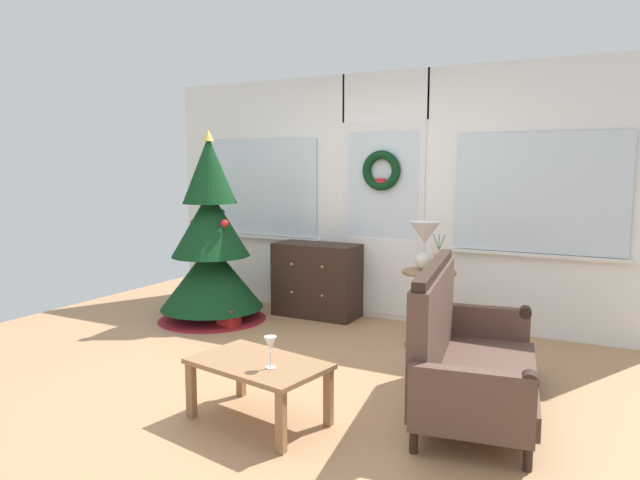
# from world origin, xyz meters

# --- Properties ---
(ground_plane) EXTENTS (6.76, 6.76, 0.00)m
(ground_plane) POSITION_xyz_m (0.00, 0.00, 0.00)
(ground_plane) COLOR #AD7F56
(back_wall_with_door) EXTENTS (5.20, 0.19, 2.55)m
(back_wall_with_door) POSITION_xyz_m (0.00, 2.08, 1.28)
(back_wall_with_door) COLOR white
(back_wall_with_door) RESTS_ON ground
(christmas_tree) EXTENTS (1.13, 1.13, 1.96)m
(christmas_tree) POSITION_xyz_m (-1.55, 1.16, 0.74)
(christmas_tree) COLOR #4C331E
(christmas_tree) RESTS_ON ground
(dresser_cabinet) EXTENTS (0.90, 0.45, 0.78)m
(dresser_cabinet) POSITION_xyz_m (-0.64, 1.79, 0.39)
(dresser_cabinet) COLOR black
(dresser_cabinet) RESTS_ON ground
(settee_sofa) EXTENTS (0.93, 1.64, 0.96)m
(settee_sofa) POSITION_xyz_m (1.32, 0.14, 0.38)
(settee_sofa) COLOR black
(settee_sofa) RESTS_ON ground
(side_table) EXTENTS (0.50, 0.48, 0.66)m
(side_table) POSITION_xyz_m (0.70, 1.42, 0.47)
(side_table) COLOR #8E6642
(side_table) RESTS_ON ground
(table_lamp) EXTENTS (0.28, 0.28, 0.44)m
(table_lamp) POSITION_xyz_m (0.64, 1.46, 0.94)
(table_lamp) COLOR silver
(table_lamp) RESTS_ON side_table
(flower_vase) EXTENTS (0.11, 0.10, 0.35)m
(flower_vase) POSITION_xyz_m (0.80, 1.36, 0.78)
(flower_vase) COLOR tan
(flower_vase) RESTS_ON side_table
(coffee_table) EXTENTS (0.92, 0.66, 0.39)m
(coffee_table) POSITION_xyz_m (0.25, -0.66, 0.33)
(coffee_table) COLOR #8E6642
(coffee_table) RESTS_ON ground
(wine_glass) EXTENTS (0.08, 0.08, 0.20)m
(wine_glass) POSITION_xyz_m (0.39, -0.73, 0.53)
(wine_glass) COLOR silver
(wine_glass) RESTS_ON coffee_table
(gift_box) EXTENTS (0.19, 0.17, 0.19)m
(gift_box) POSITION_xyz_m (-1.21, 0.99, 0.09)
(gift_box) COLOR red
(gift_box) RESTS_ON ground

